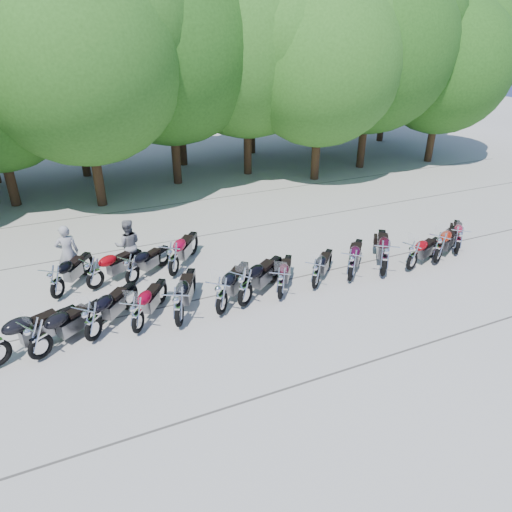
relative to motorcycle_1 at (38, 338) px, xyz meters
name	(u,v)px	position (x,y,z in m)	size (l,w,h in m)	color
ground	(276,311)	(6.30, -0.35, -0.66)	(90.00, 90.00, 0.00)	gray
tree_3	(79,58)	(2.73, 10.89, 5.66)	(8.70, 8.70, 10.67)	#3A2614
tree_4	(167,46)	(6.83, 12.74, 5.98)	(9.13, 9.13, 11.20)	#3A2614
tree_5	(247,46)	(10.91, 12.85, 5.91)	(9.04, 9.04, 11.10)	#3A2614
tree_6	(321,64)	(13.85, 10.47, 5.15)	(8.00, 8.00, 9.82)	#3A2614
tree_7	(372,49)	(17.50, 11.43, 5.73)	(8.79, 8.79, 10.79)	#3A2614
tree_8	(444,66)	(22.13, 10.85, 4.81)	(7.53, 7.53, 9.25)	#3A2614
tree_11	(69,70)	(2.53, 16.08, 4.84)	(7.56, 7.56, 9.28)	#3A2614
tree_12	(177,62)	(8.10, 16.12, 5.07)	(7.88, 7.88, 9.67)	#3A2614
tree_13	(252,53)	(12.99, 17.12, 5.38)	(8.31, 8.31, 10.20)	#3A2614
tree_14	(321,56)	(16.98, 15.74, 5.17)	(8.02, 8.02, 9.84)	#3A2614
tree_15	(392,34)	(22.91, 16.67, 6.37)	(9.67, 9.67, 11.86)	#3A2614
motorcycle_1	(38,338)	(0.00, 0.00, 0.00)	(0.71, 2.33, 1.32)	black
motorcycle_2	(92,320)	(1.28, 0.25, 0.00)	(0.71, 2.34, 1.32)	black
motorcycle_3	(137,314)	(2.41, 0.14, -0.04)	(0.67, 2.19, 1.24)	maroon
motorcycle_4	(179,306)	(3.50, -0.02, 0.03)	(0.74, 2.43, 1.37)	black
motorcycle_5	(222,295)	(4.76, 0.06, 0.02)	(0.73, 2.40, 1.36)	black
motorcycle_6	(245,287)	(5.53, 0.18, 0.05)	(0.76, 2.51, 1.42)	black
motorcycle_7	(281,283)	(6.67, 0.14, -0.06)	(0.64, 2.11, 1.19)	black
motorcycle_8	(316,273)	(7.95, 0.25, -0.08)	(0.63, 2.06, 1.16)	black
motorcycle_9	(352,264)	(9.23, 0.20, -0.02)	(0.69, 2.26, 1.28)	#31061F
motorcycle_10	(385,258)	(10.39, 0.05, 0.06)	(0.78, 2.56, 1.45)	black
motorcycle_11	(413,255)	(11.53, -0.01, -0.05)	(0.66, 2.16, 1.22)	maroon
motorcycle_12	(440,247)	(12.71, 0.03, 0.01)	(0.72, 2.37, 1.34)	maroon
motorcycle_13	(459,240)	(13.86, 0.31, -0.05)	(0.66, 2.16, 1.22)	maroon
motorcycle_14	(56,281)	(0.51, 2.85, -0.02)	(0.68, 2.25, 1.27)	black
motorcycle_15	(94,273)	(1.61, 2.96, -0.03)	(0.68, 2.23, 1.26)	#9D050D
motorcycle_16	(132,269)	(2.73, 2.81, -0.06)	(0.65, 2.13, 1.20)	black
motorcycle_17	(173,258)	(4.07, 2.81, 0.03)	(0.74, 2.45, 1.38)	maroon
rider_0	(68,252)	(0.96, 4.09, 0.29)	(0.69, 0.45, 1.89)	gray
rider_1	(128,245)	(2.86, 3.98, 0.24)	(0.87, 0.68, 1.80)	gray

